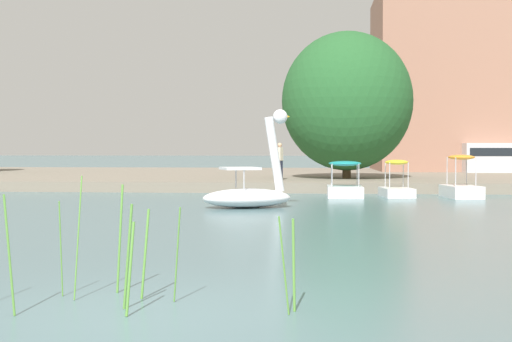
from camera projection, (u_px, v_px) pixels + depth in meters
The scene contains 11 objects.
ground_plane at pixel (140, 315), 8.18m from camera, with size 442.87×442.87×0.00m, color slate.
shore_bank_far at pixel (289, 177), 44.01m from camera, with size 130.66×25.94×0.46m, color slate.
swan_boat at pixel (250, 191), 23.41m from camera, with size 3.30×2.49×3.24m.
pedal_boat_teal at pixel (345, 185), 28.85m from camera, with size 1.42×2.33×1.45m.
pedal_boat_yellow at pixel (396, 186), 28.79m from camera, with size 1.34×2.12×1.50m.
pedal_boat_orange at pixel (461, 185), 28.33m from camera, with size 1.43×2.35×1.70m.
tree_willow_near_path at pixel (347, 101), 35.57m from camera, with size 8.45×8.40×7.32m.
person_on_path at pixel (280, 161), 34.13m from camera, with size 0.31×0.32×1.77m.
parked_van at pixel (501, 157), 45.33m from camera, with size 4.94×2.12×1.85m.
apartment_block at pixel (500, 81), 50.28m from camera, with size 17.36×10.27×12.51m, color #996B56.
reed_clump_foreground at pixel (134, 254), 8.68m from camera, with size 3.83×1.45×1.57m.
Camera 1 is at (2.07, -7.97, 1.90)m, focal length 50.14 mm.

